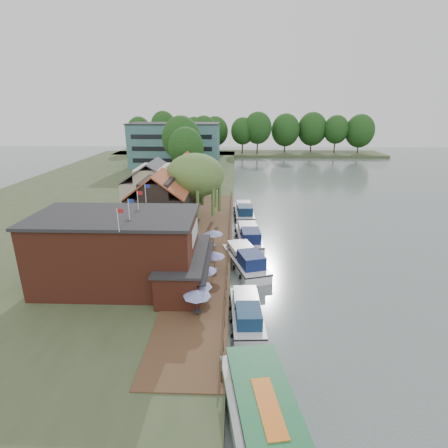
{
  "coord_description": "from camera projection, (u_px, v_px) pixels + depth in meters",
  "views": [
    {
      "loc": [
        -4.52,
        -32.01,
        18.06
      ],
      "look_at": [
        -6.0,
        12.0,
        3.0
      ],
      "focal_mm": 28.0,
      "sensor_mm": 36.0,
      "label": 1
    }
  ],
  "objects": [
    {
      "name": "ground",
      "position": [
        278.0,
        290.0,
        35.97
      ],
      "size": [
        260.0,
        260.0,
        0.0
      ],
      "primitive_type": "plane",
      "color": "#515E5B",
      "rests_on": "ground"
    },
    {
      "name": "land_bank",
      "position": [
        108.0,
        197.0,
        69.86
      ],
      "size": [
        50.0,
        140.0,
        1.0
      ],
      "primitive_type": "cube",
      "color": "#384728",
      "rests_on": "ground"
    },
    {
      "name": "quay_deck",
      "position": [
        208.0,
        243.0,
        45.34
      ],
      "size": [
        6.0,
        50.0,
        0.1
      ],
      "primitive_type": "cube",
      "color": "#47301E",
      "rests_on": "land_bank"
    },
    {
      "name": "quay_rail",
      "position": [
        229.0,
        239.0,
        45.58
      ],
      "size": [
        0.2,
        49.0,
        1.0
      ],
      "primitive_type": null,
      "color": "black",
      "rests_on": "land_bank"
    },
    {
      "name": "pub",
      "position": [
        137.0,
        250.0,
        33.97
      ],
      "size": [
        20.0,
        11.0,
        7.3
      ],
      "primitive_type": null,
      "color": "maroon",
      "rests_on": "land_bank"
    },
    {
      "name": "hotel_block",
      "position": [
        175.0,
        145.0,
        100.55
      ],
      "size": [
        25.4,
        12.4,
        12.3
      ],
      "primitive_type": null,
      "color": "#38666B",
      "rests_on": "land_bank"
    },
    {
      "name": "cottage_a",
      "position": [
        159.0,
        203.0,
        47.99
      ],
      "size": [
        8.6,
        7.6,
        8.5
      ],
      "primitive_type": null,
      "color": "black",
      "rests_on": "land_bank"
    },
    {
      "name": "cottage_b",
      "position": [
        154.0,
        187.0,
        57.54
      ],
      "size": [
        9.6,
        8.6,
        8.5
      ],
      "primitive_type": null,
      "color": "beige",
      "rests_on": "land_bank"
    },
    {
      "name": "cottage_c",
      "position": [
        185.0,
        176.0,
        65.92
      ],
      "size": [
        7.6,
        7.6,
        8.5
      ],
      "primitive_type": null,
      "color": "black",
      "rests_on": "land_bank"
    },
    {
      "name": "willow",
      "position": [
        196.0,
        188.0,
        52.26
      ],
      "size": [
        8.6,
        8.6,
        10.43
      ],
      "primitive_type": null,
      "color": "#476B2D",
      "rests_on": "land_bank"
    },
    {
      "name": "umbrella_0",
      "position": [
        197.0,
        303.0,
        29.35
      ],
      "size": [
        2.4,
        2.4,
        2.38
      ],
      "primitive_type": null,
      "color": "#1C2E9A",
      "rests_on": "quay_deck"
    },
    {
      "name": "umbrella_1",
      "position": [
        199.0,
        293.0,
        30.8
      ],
      "size": [
        2.36,
        2.36,
        2.38
      ],
      "primitive_type": null,
      "color": "#1B4498",
      "rests_on": "quay_deck"
    },
    {
      "name": "umbrella_2",
      "position": [
        205.0,
        277.0,
        33.72
      ],
      "size": [
        2.4,
        2.4,
        2.38
      ],
      "primitive_type": null,
      "color": "#1C1D9C",
      "rests_on": "quay_deck"
    },
    {
      "name": "umbrella_3",
      "position": [
        215.0,
        262.0,
        36.95
      ],
      "size": [
        2.28,
        2.28,
        2.38
      ],
      "primitive_type": null,
      "color": "#1B1C97",
      "rests_on": "quay_deck"
    },
    {
      "name": "umbrella_4",
      "position": [
        204.0,
        251.0,
        39.73
      ],
      "size": [
        2.12,
        2.12,
        2.38
      ],
      "primitive_type": null,
      "color": "navy",
      "rests_on": "quay_deck"
    },
    {
      "name": "umbrella_5",
      "position": [
        213.0,
        239.0,
        43.32
      ],
      "size": [
        2.45,
        2.45,
        2.38
      ],
      "primitive_type": null,
      "color": "navy",
      "rests_on": "quay_deck"
    },
    {
      "name": "cruiser_0",
      "position": [
        247.0,
        309.0,
        30.51
      ],
      "size": [
        3.5,
        9.46,
        2.23
      ],
      "primitive_type": null,
      "rotation": [
        0.0,
        0.0,
        0.05
      ],
      "color": "silver",
      "rests_on": "ground"
    },
    {
      "name": "cruiser_1",
      "position": [
        245.0,
        257.0,
        40.51
      ],
      "size": [
        6.42,
        11.21,
        2.62
      ],
      "primitive_type": null,
      "rotation": [
        0.0,
        0.0,
        0.3
      ],
      "color": "white",
      "rests_on": "ground"
    },
    {
      "name": "cruiser_2",
      "position": [
        249.0,
        234.0,
        47.72
      ],
      "size": [
        4.18,
        10.76,
        2.58
      ],
      "primitive_type": null,
      "rotation": [
        0.0,
        0.0,
        0.07
      ],
      "color": "silver",
      "rests_on": "ground"
    },
    {
      "name": "cruiser_3",
      "position": [
        244.0,
        210.0,
        58.84
      ],
      "size": [
        3.8,
        10.56,
        2.55
      ],
      "primitive_type": null,
      "rotation": [
        0.0,
        0.0,
        0.04
      ],
      "color": "silver",
      "rests_on": "ground"
    },
    {
      "name": "tour_boat",
      "position": [
        271.0,
        439.0,
        18.24
      ],
      "size": [
        6.07,
        14.32,
        3.03
      ],
      "primitive_type": null,
      "rotation": [
        0.0,
        0.0,
        0.16
      ],
      "color": "silver",
      "rests_on": "ground"
    },
    {
      "name": "swan",
      "position": [
        251.0,
        376.0,
        24.23
      ],
      "size": [
        0.44,
        0.44,
        0.44
      ],
      "primitive_type": "sphere",
      "color": "white",
      "rests_on": "ground"
    },
    {
      "name": "bank_tree_0",
      "position": [
        186.0,
        158.0,
        73.46
      ],
      "size": [
        7.44,
        7.44,
        12.85
      ],
      "primitive_type": null,
      "color": "#143811",
      "rests_on": "land_bank"
    },
    {
      "name": "bank_tree_1",
      "position": [
        182.0,
        148.0,
        81.66
      ],
      "size": [
        8.93,
        8.93,
        14.85
      ],
      "primitive_type": null,
      "color": "#143811",
      "rests_on": "land_bank"
    },
    {
      "name": "bank_tree_2",
      "position": [
        184.0,
        152.0,
        90.76
      ],
      "size": [
        6.71,
        6.71,
        10.81
      ],
      "primitive_type": null,
      "color": "#143811",
      "rests_on": "land_bank"
    },
    {
      "name": "bank_tree_3",
      "position": [
        198.0,
        142.0,
        109.14
      ],
      "size": [
        8.08,
        8.08,
        12.15
      ],
      "primitive_type": null,
      "color": "#143811",
      "rests_on": "land_bank"
    },
    {
      "name": "bank_tree_4",
      "position": [
        204.0,
        137.0,
        114.4
      ],
      "size": [
        8.32,
        8.32,
        13.87
      ],
      "primitive_type": null,
      "color": "#143811",
      "rests_on": "land_bank"
    },
    {
      "name": "bank_tree_5",
      "position": [
        199.0,
        139.0,
        123.18
      ],
      "size": [
        6.76,
        6.76,
        11.39
      ],
      "primitive_type": null,
      "color": "#143811",
      "rests_on": "land_bank"
    }
  ]
}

